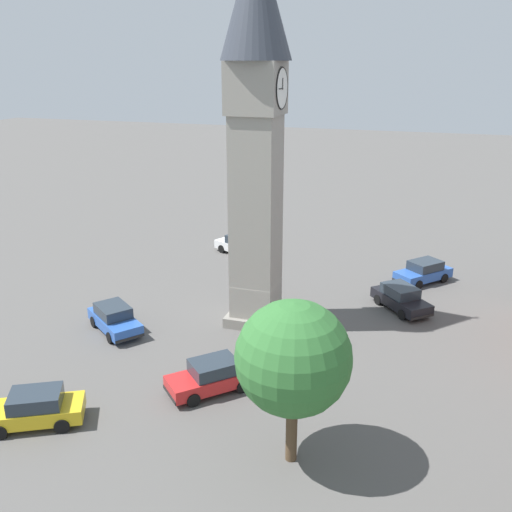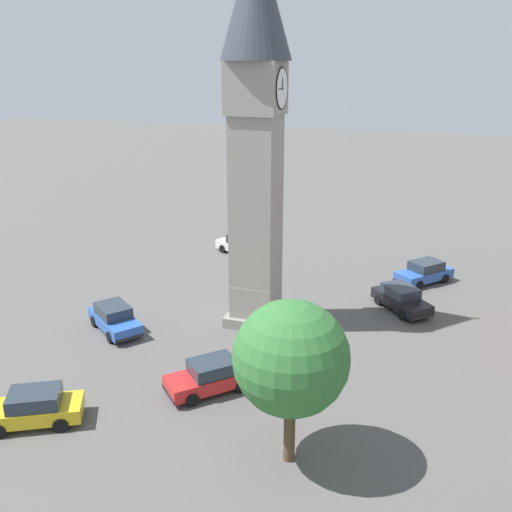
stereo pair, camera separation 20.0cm
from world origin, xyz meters
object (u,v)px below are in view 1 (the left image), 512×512
at_px(car_blue_kerb, 401,298).
at_px(car_red_corner, 114,319).
at_px(car_silver_kerb, 424,272).
at_px(car_green_alley, 212,376).
at_px(clock_tower, 256,107).
at_px(car_white_side, 34,409).
at_px(pedestrian, 325,330).
at_px(tree, 293,358).
at_px(car_black_far, 240,245).

xyz_separation_m(car_blue_kerb, car_red_corner, (8.08, -15.26, 0.00)).
relative_size(car_silver_kerb, car_green_alley, 1.02).
height_order(clock_tower, car_blue_kerb, clock_tower).
xyz_separation_m(car_blue_kerb, car_green_alley, (12.15, -7.62, 0.00)).
xyz_separation_m(car_silver_kerb, car_red_corner, (13.32, -16.39, 0.00)).
xyz_separation_m(clock_tower, car_silver_kerb, (-9.58, 9.13, -11.61)).
relative_size(clock_tower, car_white_side, 4.77).
bearing_deg(pedestrian, car_blue_kerb, 150.98).
bearing_deg(car_blue_kerb, car_red_corner, -62.11).
bearing_deg(tree, car_white_side, -83.75).
bearing_deg(car_silver_kerb, car_red_corner, -50.90).
relative_size(clock_tower, car_red_corner, 4.89).
height_order(clock_tower, car_black_far, clock_tower).
distance_m(car_black_far, car_green_alley, 19.95).
relative_size(car_blue_kerb, car_silver_kerb, 1.00).
relative_size(car_silver_kerb, pedestrian, 2.49).
bearing_deg(clock_tower, tree, 24.30).
bearing_deg(clock_tower, car_white_side, -24.67).
height_order(car_black_far, car_green_alley, same).
bearing_deg(car_green_alley, car_red_corner, -118.04).
xyz_separation_m(car_black_far, car_green_alley, (19.19, 5.44, 0.00)).
distance_m(car_white_side, car_green_alley, 7.77).
height_order(car_white_side, tree, tree).
height_order(clock_tower, pedestrian, clock_tower).
relative_size(car_silver_kerb, car_black_far, 0.95).
relative_size(car_black_far, car_green_alley, 1.08).
height_order(clock_tower, car_green_alley, clock_tower).
relative_size(car_white_side, tree, 0.67).
xyz_separation_m(car_black_far, pedestrian, (13.35, 9.56, 0.25)).
bearing_deg(pedestrian, tree, 3.80).
bearing_deg(tree, clock_tower, -155.70).
height_order(car_red_corner, pedestrian, pedestrian).
height_order(car_red_corner, car_green_alley, same).
bearing_deg(tree, pedestrian, -176.20).
height_order(car_green_alley, tree, tree).
bearing_deg(car_red_corner, clock_tower, 117.21).
bearing_deg(car_blue_kerb, car_silver_kerb, 167.88).
distance_m(clock_tower, car_silver_kerb, 17.60).
bearing_deg(car_red_corner, car_silver_kerb, 129.10).
bearing_deg(car_white_side, car_green_alley, 127.72).
height_order(clock_tower, car_silver_kerb, clock_tower).
height_order(clock_tower, car_white_side, clock_tower).
bearing_deg(car_black_far, car_red_corner, -8.28).
distance_m(car_white_side, tree, 11.55).
distance_m(car_blue_kerb, car_black_far, 14.84).
distance_m(car_black_far, pedestrian, 16.42).
relative_size(car_blue_kerb, car_red_corner, 0.97).
distance_m(car_black_far, tree, 25.20).
relative_size(clock_tower, car_black_far, 4.75).
bearing_deg(car_white_side, car_red_corner, -170.41).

